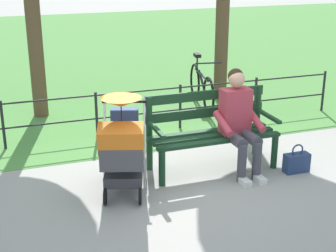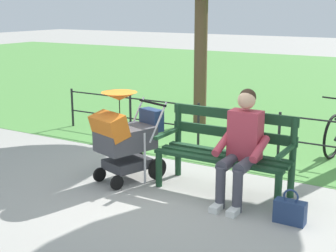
% 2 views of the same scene
% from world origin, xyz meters
% --- Properties ---
extents(ground_plane, '(60.00, 60.00, 0.00)m').
position_xyz_m(ground_plane, '(0.00, 0.00, 0.00)').
color(ground_plane, '#9E9B93').
extents(grass_lawn, '(40.00, 16.00, 0.01)m').
position_xyz_m(grass_lawn, '(0.00, -8.80, 0.00)').
color(grass_lawn, '#518E42').
rests_on(grass_lawn, ground).
extents(park_bench, '(1.60, 0.60, 0.96)m').
position_xyz_m(park_bench, '(-0.49, -0.12, 0.53)').
color(park_bench, '#193D23').
rests_on(park_bench, ground).
extents(person_on_bench, '(0.53, 0.74, 1.28)m').
position_xyz_m(person_on_bench, '(-0.76, 0.11, 0.68)').
color(person_on_bench, '#42424C').
rests_on(person_on_bench, ground).
extents(stroller, '(0.74, 0.99, 1.15)m').
position_xyz_m(stroller, '(0.73, 0.24, 0.59)').
color(stroller, black).
rests_on(stroller, ground).
extents(handbag, '(0.32, 0.14, 0.37)m').
position_xyz_m(handbag, '(-1.44, 0.40, 0.13)').
color(handbag, navy).
rests_on(handbag, ground).
extents(park_fence, '(6.54, 0.04, 0.70)m').
position_xyz_m(park_fence, '(0.00, -1.60, 0.42)').
color(park_fence, black).
rests_on(park_fence, ground).
extents(bicycle, '(0.45, 1.64, 0.89)m').
position_xyz_m(bicycle, '(-1.40, -2.53, 0.36)').
color(bicycle, black).
rests_on(bicycle, ground).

